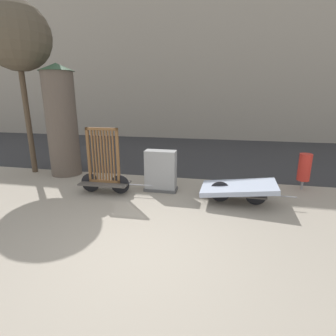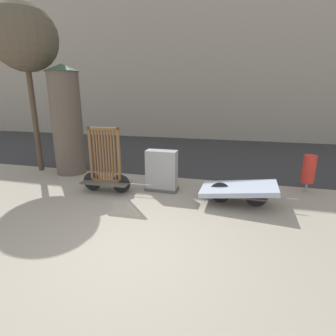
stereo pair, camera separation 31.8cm
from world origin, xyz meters
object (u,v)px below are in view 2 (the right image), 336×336
object	(u,v)px
street_tree	(24,38)
trash_bin	(309,169)
bike_cart_with_mattress	(238,190)
advertising_column	(67,120)
utility_cabinet	(162,172)
bike_cart_with_bedframe	(106,170)

from	to	relation	value
street_tree	trash_bin	bearing A→B (deg)	0.00
bike_cart_with_mattress	street_tree	world-z (taller)	street_tree
trash_bin	advertising_column	world-z (taller)	advertising_column
advertising_column	street_tree	bearing A→B (deg)	180.00
trash_bin	utility_cabinet	bearing A→B (deg)	-166.85
bike_cart_with_mattress	utility_cabinet	world-z (taller)	utility_cabinet
utility_cabinet	trash_bin	bearing A→B (deg)	13.15
advertising_column	bike_cart_with_bedframe	bearing A→B (deg)	-34.08
bike_cart_with_mattress	trash_bin	world-z (taller)	trash_bin
utility_cabinet	street_tree	world-z (taller)	street_tree
bike_cart_with_mattress	utility_cabinet	distance (m)	2.18
bike_cart_with_bedframe	utility_cabinet	world-z (taller)	bike_cart_with_bedframe
bike_cart_with_mattress	advertising_column	xyz separation A→B (m)	(-5.71, 1.43, 1.45)
bike_cart_with_bedframe	bike_cart_with_mattress	world-z (taller)	bike_cart_with_bedframe
advertising_column	street_tree	distance (m)	2.88
trash_bin	street_tree	world-z (taller)	street_tree
bike_cart_with_bedframe	bike_cart_with_mattress	size ratio (longest dim) A/B	0.90
bike_cart_with_bedframe	bike_cart_with_mattress	distance (m)	3.61
advertising_column	street_tree	xyz separation A→B (m)	(-1.28, 0.00, 2.58)
bike_cart_with_bedframe	street_tree	size ratio (longest dim) A/B	0.38
bike_cart_with_bedframe	trash_bin	xyz separation A→B (m)	(5.48, 1.43, 0.03)
trash_bin	advertising_column	xyz separation A→B (m)	(-7.59, 0.00, 1.18)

